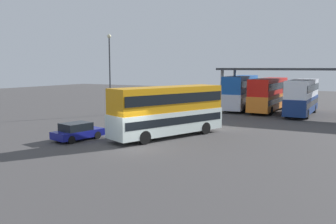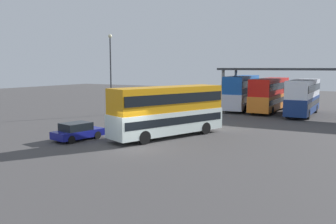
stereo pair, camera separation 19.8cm
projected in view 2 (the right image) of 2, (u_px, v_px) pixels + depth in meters
ground_plane at (136, 147)px, 24.59m from camera, size 140.00×140.00×0.00m
double_decker_main at (168, 109)px, 28.08m from camera, size 5.84×10.24×4.01m
parked_hatchback at (77, 131)px, 27.03m from camera, size 2.45×4.08×1.35m
double_decker_near_canopy at (242, 91)px, 46.78m from camera, size 3.58×11.61×4.40m
double_decker_mid_row at (270, 93)px, 44.23m from camera, size 2.59×10.44×4.15m
double_decker_far_right at (303, 96)px, 40.77m from camera, size 2.52×10.03×4.10m
depot_canopy at (314, 71)px, 40.41m from camera, size 21.32×7.52×5.44m
lamppost_tall at (111, 66)px, 40.63m from camera, size 0.44×0.44×9.26m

